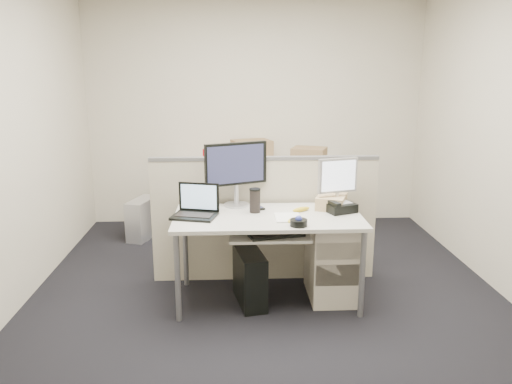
{
  "coord_description": "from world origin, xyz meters",
  "views": [
    {
      "loc": [
        -0.28,
        -3.82,
        1.88
      ],
      "look_at": [
        -0.09,
        0.15,
        0.89
      ],
      "focal_mm": 35.0,
      "sensor_mm": 36.0,
      "label": 1
    }
  ],
  "objects": [
    {
      "name": "floor",
      "position": [
        0.0,
        0.0,
        -0.01
      ],
      "size": [
        4.0,
        4.5,
        0.01
      ],
      "primitive_type": "cube",
      "color": "black",
      "rests_on": "ground"
    },
    {
      "name": "wall_back",
      "position": [
        0.0,
        2.25,
        1.35
      ],
      "size": [
        4.0,
        0.02,
        2.7
      ],
      "primitive_type": "cube",
      "color": "beige",
      "rests_on": "ground"
    },
    {
      "name": "wall_front",
      "position": [
        0.0,
        -2.25,
        1.35
      ],
      "size": [
        4.0,
        0.02,
        2.7
      ],
      "primitive_type": "cube",
      "color": "beige",
      "rests_on": "ground"
    },
    {
      "name": "wall_left",
      "position": [
        -2.0,
        0.0,
        1.35
      ],
      "size": [
        0.02,
        4.5,
        2.7
      ],
      "primitive_type": "cube",
      "color": "beige",
      "rests_on": "ground"
    },
    {
      "name": "desk",
      "position": [
        0.0,
        0.0,
        0.66
      ],
      "size": [
        1.5,
        0.75,
        0.73
      ],
      "color": "#B5B4A8",
      "rests_on": "floor"
    },
    {
      "name": "keyboard_tray",
      "position": [
        0.0,
        -0.18,
        0.62
      ],
      "size": [
        0.62,
        0.32,
        0.02
      ],
      "primitive_type": "cube",
      "color": "#B5B4A8",
      "rests_on": "desk"
    },
    {
      "name": "drawer_pedestal",
      "position": [
        0.55,
        0.05,
        0.33
      ],
      "size": [
        0.4,
        0.55,
        0.65
      ],
      "primitive_type": "cube",
      "color": "beige",
      "rests_on": "floor"
    },
    {
      "name": "cubicle_partition",
      "position": [
        0.0,
        0.45,
        0.55
      ],
      "size": [
        2.0,
        0.06,
        1.1
      ],
      "primitive_type": "cube",
      "color": "#BCB599",
      "rests_on": "floor"
    },
    {
      "name": "back_counter",
      "position": [
        0.0,
        1.93,
        0.36
      ],
      "size": [
        2.0,
        0.6,
        0.72
      ],
      "primitive_type": "cube",
      "color": "beige",
      "rests_on": "floor"
    },
    {
      "name": "monitor_main",
      "position": [
        -0.25,
        0.3,
        1.0
      ],
      "size": [
        0.59,
        0.4,
        0.55
      ],
      "primitive_type": "cube",
      "rotation": [
        0.0,
        0.0,
        0.38
      ],
      "color": "black",
      "rests_on": "desk"
    },
    {
      "name": "monitor_small",
      "position": [
        0.59,
        0.18,
        0.94
      ],
      "size": [
        0.38,
        0.26,
        0.42
      ],
      "primitive_type": "cube",
      "rotation": [
        0.0,
        0.0,
        0.28
      ],
      "color": "#B7B7BC",
      "rests_on": "desk"
    },
    {
      "name": "laptop",
      "position": [
        -0.58,
        -0.02,
        0.86
      ],
      "size": [
        0.39,
        0.33,
        0.25
      ],
      "primitive_type": "cube",
      "rotation": [
        0.0,
        0.0,
        -0.25
      ],
      "color": "black",
      "rests_on": "desk"
    },
    {
      "name": "trackball",
      "position": [
        0.21,
        -0.28,
        0.76
      ],
      "size": [
        0.16,
        0.16,
        0.05
      ],
      "primitive_type": "cylinder",
      "rotation": [
        0.0,
        0.0,
        0.25
      ],
      "color": "black",
      "rests_on": "desk"
    },
    {
      "name": "desk_phone",
      "position": [
        0.6,
        0.08,
        0.77
      ],
      "size": [
        0.28,
        0.26,
        0.07
      ],
      "primitive_type": "cube",
      "rotation": [
        0.0,
        0.0,
        0.38
      ],
      "color": "black",
      "rests_on": "desk"
    },
    {
      "name": "paper_stack",
      "position": [
        0.15,
        -0.08,
        0.74
      ],
      "size": [
        0.2,
        0.25,
        0.01
      ],
      "primitive_type": "cube",
      "rotation": [
        0.0,
        0.0,
        -0.0
      ],
      "color": "white",
      "rests_on": "desk"
    },
    {
      "name": "sticky_pad",
      "position": [
        0.18,
        -0.18,
        0.74
      ],
      "size": [
        0.09,
        0.09,
        0.01
      ],
      "primitive_type": "cube",
      "rotation": [
        0.0,
        0.0,
        -0.33
      ],
      "color": "gold",
      "rests_on": "desk"
    },
    {
      "name": "travel_mug",
      "position": [
        -0.1,
        0.1,
        0.82
      ],
      "size": [
        0.09,
        0.09,
        0.19
      ],
      "primitive_type": "cylinder",
      "rotation": [
        0.0,
        0.0,
        -0.07
      ],
      "color": "black",
      "rests_on": "desk"
    },
    {
      "name": "banana",
      "position": [
        0.28,
        0.1,
        0.75
      ],
      "size": [
        0.17,
        0.12,
        0.04
      ],
      "primitive_type": "ellipsoid",
      "rotation": [
        0.0,
        0.0,
        0.52
      ],
      "color": "gold",
      "rests_on": "desk"
    },
    {
      "name": "cellphone",
      "position": [
        -0.06,
        0.2,
        0.74
      ],
      "size": [
        0.09,
        0.12,
        0.01
      ],
      "primitive_type": "cube",
      "rotation": [
        0.0,
        0.0,
        0.37
      ],
      "color": "black",
      "rests_on": "desk"
    },
    {
      "name": "manila_folders",
      "position": [
        0.55,
        0.2,
        0.78
      ],
      "size": [
        0.31,
        0.35,
        0.11
      ],
      "primitive_type": "cube",
      "rotation": [
        0.0,
        0.0,
        -0.36
      ],
      "color": "tan",
      "rests_on": "desk"
    },
    {
      "name": "keyboard",
      "position": [
        0.05,
        -0.22,
        0.64
      ],
      "size": [
        0.45,
        0.25,
        0.02
      ],
      "primitive_type": "cube",
      "rotation": [
        0.0,
        0.0,
        0.25
      ],
      "color": "black",
      "rests_on": "keyboard_tray"
    },
    {
      "name": "pc_tower_desk",
      "position": [
        -0.15,
        -0.05,
        0.22
      ],
      "size": [
        0.28,
        0.5,
        0.44
      ],
      "primitive_type": "cube",
      "rotation": [
        0.0,
        0.0,
        0.19
      ],
      "color": "black",
      "rests_on": "floor"
    },
    {
      "name": "pc_tower_spare_dark",
      "position": [
        -1.05,
        2.03,
        0.23
      ],
      "size": [
        0.32,
        0.53,
        0.46
      ],
      "primitive_type": "cube",
      "rotation": [
        0.0,
        0.0,
        -0.26
      ],
      "color": "black",
      "rests_on": "floor"
    },
    {
      "name": "pc_tower_spare_silver",
      "position": [
        -1.3,
        1.63,
        0.22
      ],
      "size": [
        0.33,
        0.51,
        0.45
      ],
      "primitive_type": "cube",
      "rotation": [
        0.0,
        0.0,
        -0.31
      ],
      "color": "#B7B7BC",
      "rests_on": "floor"
    },
    {
      "name": "cardboard_box_left",
      "position": [
        -0.05,
        2.05,
        0.88
      ],
      "size": [
        0.51,
        0.44,
        0.32
      ],
      "primitive_type": "cube",
      "rotation": [
        0.0,
        0.0,
        0.32
      ],
      "color": "olive",
      "rests_on": "back_counter"
    },
    {
      "name": "cardboard_box_right",
      "position": [
        0.6,
        1.81,
        0.85
      ],
      "size": [
        0.45,
        0.41,
        0.27
      ],
      "primitive_type": "cube",
      "rotation": [
        0.0,
        0.0,
        -0.37
      ],
      "color": "olive",
      "rests_on": "back_counter"
    },
    {
      "name": "red_binder",
      "position": [
        -0.55,
        1.83,
        0.86
      ],
      "size": [
        0.12,
        0.31,
        0.28
      ],
      "primitive_type": "cube",
      "rotation": [
        0.0,
        0.0,
        -0.18
      ],
      "color": "#AC030B",
      "rests_on": "back_counter"
    }
  ]
}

